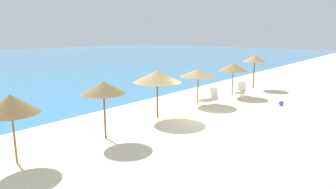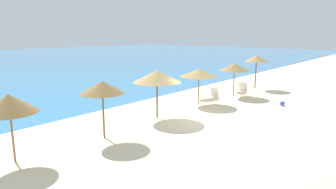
{
  "view_description": "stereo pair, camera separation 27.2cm",
  "coord_description": "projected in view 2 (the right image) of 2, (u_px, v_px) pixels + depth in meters",
  "views": [
    {
      "loc": [
        -13.51,
        -8.61,
        4.71
      ],
      "look_at": [
        -0.05,
        2.37,
        1.13
      ],
      "focal_mm": 31.91,
      "sensor_mm": 36.0,
      "label": 1
    },
    {
      "loc": [
        -13.33,
        -8.82,
        4.71
      ],
      "look_at": [
        -0.05,
        2.37,
        1.13
      ],
      "focal_mm": 31.91,
      "sensor_mm": 36.0,
      "label": 2
    }
  ],
  "objects": [
    {
      "name": "beach_umbrella_5",
      "position": [
        257.0,
        58.0,
        25.4
      ],
      "size": [
        2.01,
        2.01,
        2.91
      ],
      "color": "brown",
      "rests_on": "ground_plane"
    },
    {
      "name": "beach_umbrella_1",
      "position": [
        102.0,
        87.0,
        13.21
      ],
      "size": [
        1.98,
        1.98,
        2.64
      ],
      "color": "brown",
      "rests_on": "ground_plane"
    },
    {
      "name": "lounge_chair_1",
      "position": [
        242.0,
        91.0,
        22.58
      ],
      "size": [
        1.45,
        1.02,
        1.02
      ],
      "rotation": [
        0.0,
        0.0,
        1.89
      ],
      "color": "white",
      "rests_on": "ground_plane"
    },
    {
      "name": "ground_plane",
      "position": [
        201.0,
        120.0,
        16.5
      ],
      "size": [
        160.0,
        160.0,
        0.0
      ],
      "primitive_type": "plane",
      "color": "beige"
    },
    {
      "name": "beach_umbrella_0",
      "position": [
        9.0,
        104.0,
        10.69
      ],
      "size": [
        2.0,
        2.0,
        2.59
      ],
      "color": "brown",
      "rests_on": "ground_plane"
    },
    {
      "name": "beach_umbrella_2",
      "position": [
        157.0,
        76.0,
        16.51
      ],
      "size": [
        2.7,
        2.7,
        2.69
      ],
      "color": "brown",
      "rests_on": "ground_plane"
    },
    {
      "name": "beach_umbrella_3",
      "position": [
        199.0,
        73.0,
        19.9
      ],
      "size": [
        2.51,
        2.51,
        2.35
      ],
      "color": "brown",
      "rests_on": "ground_plane"
    },
    {
      "name": "beach_ball",
      "position": [
        282.0,
        104.0,
        19.64
      ],
      "size": [
        0.33,
        0.33,
        0.33
      ],
      "primitive_type": "sphere",
      "color": "blue",
      "rests_on": "ground_plane"
    },
    {
      "name": "lounge_chair_0",
      "position": [
        211.0,
        98.0,
        19.91
      ],
      "size": [
        1.46,
        0.95,
        1.11
      ],
      "rotation": [
        0.0,
        0.0,
        1.34
      ],
      "color": "white",
      "rests_on": "ground_plane"
    },
    {
      "name": "beach_umbrella_4",
      "position": [
        235.0,
        67.0,
        22.38
      ],
      "size": [
        2.24,
        2.24,
        2.51
      ],
      "color": "brown",
      "rests_on": "ground_plane"
    }
  ]
}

